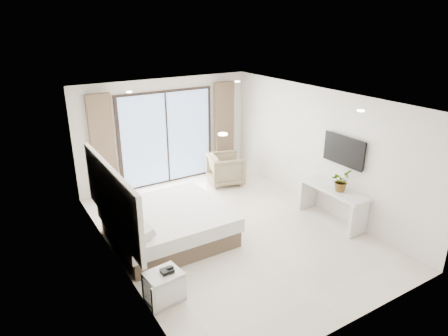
% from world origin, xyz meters
% --- Properties ---
extents(ground, '(6.20, 6.20, 0.00)m').
position_xyz_m(ground, '(0.00, 0.00, 0.00)').
color(ground, beige).
rests_on(ground, ground).
extents(room_shell, '(4.62, 6.22, 2.72)m').
position_xyz_m(room_shell, '(-0.20, 0.78, 1.58)').
color(room_shell, silver).
rests_on(room_shell, ground).
extents(bed, '(2.17, 2.07, 0.75)m').
position_xyz_m(bed, '(-1.22, 0.39, 0.32)').
color(bed, brown).
rests_on(bed, ground).
extents(nightstand, '(0.58, 0.50, 0.48)m').
position_xyz_m(nightstand, '(-2.02, -1.26, 0.24)').
color(nightstand, silver).
rests_on(nightstand, ground).
extents(phone, '(0.19, 0.15, 0.06)m').
position_xyz_m(phone, '(-1.96, -1.27, 0.52)').
color(phone, black).
rests_on(phone, nightstand).
extents(console_desk, '(0.50, 1.60, 0.77)m').
position_xyz_m(console_desk, '(2.04, -0.75, 0.56)').
color(console_desk, silver).
rests_on(console_desk, ground).
extents(plant, '(0.53, 0.56, 0.34)m').
position_xyz_m(plant, '(2.04, -0.92, 0.94)').
color(plant, '#33662D').
rests_on(plant, console_desk).
extents(armchair, '(0.98, 1.01, 0.86)m').
position_xyz_m(armchair, '(1.23, 2.18, 0.43)').
color(armchair, '#92835F').
rests_on(armchair, ground).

